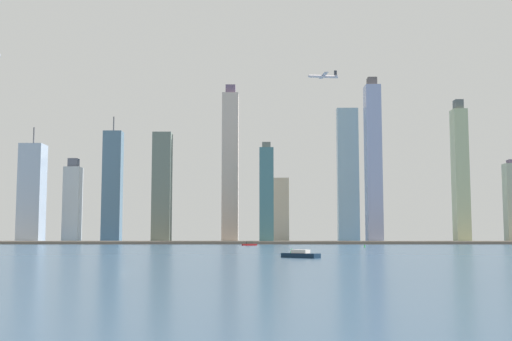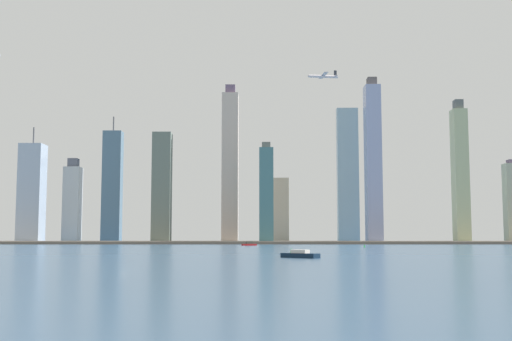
# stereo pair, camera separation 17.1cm
# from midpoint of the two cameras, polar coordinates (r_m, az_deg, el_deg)

# --- Properties ---
(ground_plane) EXTENTS (6000.00, 6000.00, 0.00)m
(ground_plane) POSITION_cam_midpoint_polar(r_m,az_deg,el_deg) (179.48, -11.36, -8.63)
(ground_plane) COLOR #2E4963
(waterfront_pier) EXTENTS (788.77, 63.89, 2.98)m
(waterfront_pier) POSITION_cam_midpoint_polar(r_m,az_deg,el_deg) (690.25, -2.76, -6.36)
(waterfront_pier) COLOR #6E5F50
(waterfront_pier) RESTS_ON ground
(skyscraper_0) EXTENTS (25.02, 16.33, 77.89)m
(skyscraper_0) POSITION_cam_midpoint_polar(r_m,az_deg,el_deg) (780.98, 2.19, -3.53)
(skyscraper_0) COLOR #BBAB90
(skyscraper_0) RESTS_ON ground
(skyscraper_1) EXTENTS (19.56, 20.69, 53.54)m
(skyscraper_1) POSITION_cam_midpoint_polar(r_m,az_deg,el_deg) (801.48, -19.30, -4.15)
(skyscraper_1) COLOR #AC978D
(skyscraper_1) RESTS_ON ground
(skyscraper_2) EXTENTS (22.05, 16.98, 151.65)m
(skyscraper_2) POSITION_cam_midpoint_polar(r_m,az_deg,el_deg) (790.11, -12.35, -1.41)
(skyscraper_2) COLOR slate
(skyscraper_2) RESTS_ON ground
(skyscraper_3) EXTENTS (25.45, 12.45, 162.70)m
(skyscraper_3) POSITION_cam_midpoint_polar(r_m,az_deg,el_deg) (787.12, 8.31, -0.40)
(skyscraper_3) COLOR #8BADBE
(skyscraper_3) RESTS_ON ground
(skyscraper_4) EXTENTS (15.11, 17.96, 158.00)m
(skyscraper_4) POSITION_cam_midpoint_polar(r_m,az_deg,el_deg) (740.63, 17.78, -0.30)
(skyscraper_4) COLOR #A8B58B
(skyscraper_4) RESTS_ON ground
(skyscraper_5) EXTENTS (14.97, 26.22, 108.85)m
(skyscraper_5) POSITION_cam_midpoint_polar(r_m,az_deg,el_deg) (694.99, 1.12, -2.16)
(skyscraper_5) COLOR #3D6E77
(skyscraper_5) RESTS_ON ground
(skyscraper_6) EXTENTS (25.29, 24.52, 130.01)m
(skyscraper_6) POSITION_cam_midpoint_polar(r_m,az_deg,el_deg) (761.35, -18.96, -1.94)
(skyscraper_6) COLOR #9AACC4
(skyscraper_6) RESTS_ON ground
(skyscraper_7) EXTENTS (20.53, 18.02, 122.99)m
(skyscraper_7) POSITION_cam_midpoint_polar(r_m,az_deg,el_deg) (722.71, -8.09, -1.52)
(skyscraper_7) COLOR slate
(skyscraper_7) RESTS_ON ground
(skyscraper_8) EXTENTS (18.86, 19.32, 71.24)m
(skyscraper_8) POSITION_cam_midpoint_polar(r_m,az_deg,el_deg) (833.63, -18.97, -3.70)
(skyscraper_8) COLOR #B1BC9B
(skyscraper_8) RESTS_ON ground
(skyscraper_10) EXTENTS (16.97, 20.18, 187.33)m
(skyscraper_10) POSITION_cam_midpoint_polar(r_m,az_deg,el_deg) (736.96, 10.50, 0.73)
(skyscraper_10) COLOR #909ECA
(skyscraper_10) RESTS_ON ground
(skyscraper_12) EXTENTS (18.38, 23.53, 180.60)m
(skyscraper_12) POSITION_cam_midpoint_polar(r_m,az_deg,el_deg) (735.20, -2.08, 0.37)
(skyscraper_12) COLOR beige
(skyscraper_12) RESTS_ON ground
(skyscraper_13) EXTENTS (18.79, 19.59, 100.28)m
(skyscraper_13) POSITION_cam_midpoint_polar(r_m,az_deg,el_deg) (797.49, -15.68, -2.80)
(skyscraper_13) COLOR #ADB6BA
(skyscraper_13) RESTS_ON ground
(boat_0) EXTENTS (13.97, 8.82, 3.77)m
(boat_0) POSITION_cam_midpoint_polar(r_m,az_deg,el_deg) (580.97, -0.39, -6.50)
(boat_0) COLOR red
(boat_0) RESTS_ON ground
(boat_1) EXTENTS (16.09, 15.20, 3.42)m
(boat_1) POSITION_cam_midpoint_polar(r_m,az_deg,el_deg) (271.21, 4.14, -7.42)
(boat_1) COLOR #0D2034
(boat_1) RESTS_ON ground
(channel_buoy_0) EXTENTS (1.91, 1.91, 2.86)m
(channel_buoy_0) POSITION_cam_midpoint_polar(r_m,az_deg,el_deg) (329.51, 3.36, -7.09)
(channel_buoy_0) COLOR green
(channel_buoy_0) RESTS_ON ground
(channel_buoy_1) EXTENTS (1.23, 1.23, 2.19)m
(channel_buoy_1) POSITION_cam_midpoint_polar(r_m,az_deg,el_deg) (510.47, 9.76, -6.56)
(channel_buoy_1) COLOR green
(channel_buoy_1) RESTS_ON ground
(airplane) EXTENTS (29.58, 26.52, 7.71)m
(airplane) POSITION_cam_midpoint_polar(r_m,az_deg,el_deg) (638.27, 6.15, 8.28)
(airplane) COLOR silver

